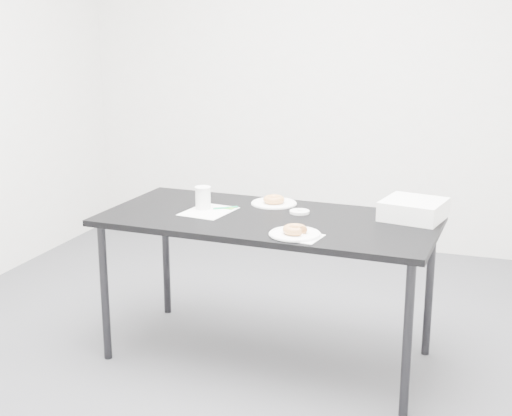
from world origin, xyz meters
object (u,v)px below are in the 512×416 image
(plate_far, at_px, (274,203))
(bakery_box, at_px, (414,209))
(donut_far, at_px, (274,199))
(coffee_cup, at_px, (203,198))
(donut_near, at_px, (295,230))
(table, at_px, (268,228))
(pen, at_px, (226,208))
(plate_near, at_px, (295,234))
(scorecard, at_px, (209,211))

(plate_far, relative_size, bakery_box, 0.86)
(donut_far, relative_size, coffee_cup, 0.96)
(donut_far, xyz_separation_m, bakery_box, (0.74, -0.05, 0.02))
(donut_near, relative_size, bakery_box, 0.39)
(table, height_order, plate_far, plate_far)
(pen, height_order, plate_near, pen)
(table, relative_size, plate_near, 7.10)
(scorecard, distance_m, plate_far, 0.37)
(table, distance_m, plate_near, 0.34)
(plate_near, bearing_deg, coffee_cup, 152.29)
(scorecard, relative_size, coffee_cup, 2.35)
(donut_near, bearing_deg, pen, 144.03)
(plate_near, height_order, bakery_box, bakery_box)
(plate_near, bearing_deg, pen, 144.03)
(table, xyz_separation_m, plate_near, (0.21, -0.26, 0.06))
(bakery_box, bearing_deg, donut_near, -124.26)
(plate_far, distance_m, donut_far, 0.02)
(plate_far, bearing_deg, bakery_box, -4.18)
(bakery_box, bearing_deg, scorecard, -157.42)
(donut_near, distance_m, donut_far, 0.58)
(pen, bearing_deg, donut_far, 5.41)
(coffee_cup, bearing_deg, plate_far, 33.80)
(coffee_cup, bearing_deg, plate_near, -27.71)
(coffee_cup, distance_m, bakery_box, 1.07)
(pen, height_order, plate_far, pen)
(table, distance_m, donut_far, 0.28)
(plate_near, relative_size, donut_far, 2.09)
(donut_near, distance_m, bakery_box, 0.67)
(donut_near, height_order, bakery_box, bakery_box)
(plate_far, distance_m, bakery_box, 0.74)
(table, distance_m, bakery_box, 0.73)
(donut_near, height_order, donut_far, donut_near)
(plate_near, distance_m, coffee_cup, 0.66)
(bakery_box, bearing_deg, coffee_cup, -160.05)
(scorecard, bearing_deg, table, 7.04)
(table, relative_size, scorecard, 6.06)
(scorecard, height_order, donut_far, donut_far)
(table, height_order, scorecard, scorecard)
(scorecard, xyz_separation_m, pen, (0.06, 0.08, 0.01))
(scorecard, xyz_separation_m, donut_far, (0.27, 0.26, 0.02))
(table, bearing_deg, plate_near, -48.33)
(table, bearing_deg, donut_near, -48.33)
(scorecard, xyz_separation_m, bakery_box, (1.01, 0.20, 0.05))
(plate_near, bearing_deg, bakery_box, 44.37)
(table, height_order, bakery_box, bakery_box)
(donut_near, bearing_deg, scorecard, 153.62)
(donut_near, bearing_deg, coffee_cup, 152.29)
(bakery_box, bearing_deg, donut_far, -172.80)
(table, height_order, pen, pen)
(donut_near, bearing_deg, table, 129.08)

